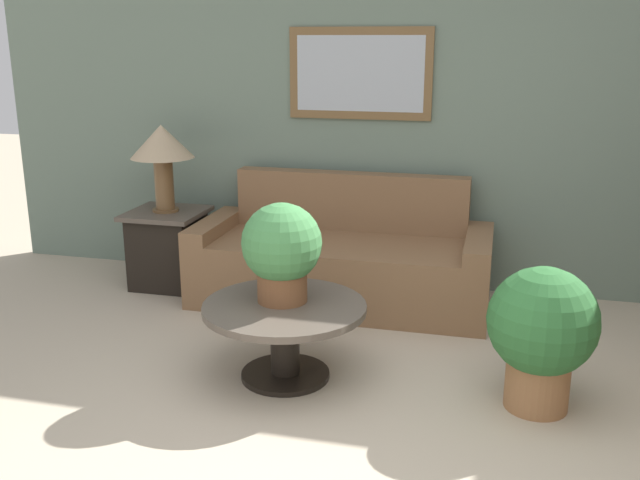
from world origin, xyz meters
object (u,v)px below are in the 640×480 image
Objects in this scene: table_lamp at (162,147)px; potted_plant_floor at (542,330)px; potted_plant_on_table at (282,249)px; couch_main at (342,262)px; side_table at (168,248)px; coffee_table at (285,324)px.

potted_plant_floor is at bearing -25.57° from table_lamp.
potted_plant_on_table is 1.44m from potted_plant_floor.
potted_plant_floor is at bearing -44.18° from couch_main.
side_table is at bearing 0.00° from table_lamp.
table_lamp reaches higher than potted_plant_on_table.
side_table is 1.87m from potted_plant_on_table.
potted_plant_floor is (2.72, -1.30, -0.65)m from table_lamp.
couch_main is 1.39m from side_table.
potted_plant_on_table is at bearing -43.39° from table_lamp.
couch_main is 1.33m from potted_plant_on_table.
coffee_table is 1.20× the size of potted_plant_floor.
couch_main is at bearing 88.23° from coffee_table.
potted_plant_floor reaches higher than side_table.
couch_main is 2.31× the size of coffee_table.
potted_plant_floor is (1.34, -1.30, 0.14)m from couch_main.
side_table is at bearing 136.61° from potted_plant_on_table.
table_lamp reaches higher than couch_main.
couch_main reaches higher than coffee_table.
couch_main is at bearing 135.82° from potted_plant_floor.
table_lamp is 3.09m from potted_plant_floor.
potted_plant_on_table is (-0.03, 0.05, 0.43)m from coffee_table.
table_lamp reaches higher than coffee_table.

